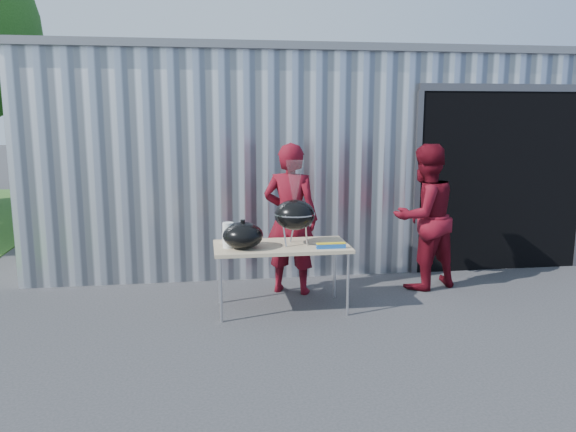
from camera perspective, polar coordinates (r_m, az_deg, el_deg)
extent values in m
plane|color=#303032|center=(6.06, -0.19, -10.85)|extent=(80.00, 80.00, 0.00)
cube|color=silver|center=(10.45, 0.43, 6.45)|extent=(8.00, 6.00, 3.00)
cube|color=slate|center=(10.46, 0.44, 14.95)|extent=(8.20, 6.20, 0.10)
cube|color=black|center=(8.93, 19.06, 3.66)|extent=(2.40, 1.20, 2.50)
cube|color=#4C4C51|center=(8.39, 21.40, 12.05)|extent=(2.52, 0.08, 0.10)
cube|color=tan|center=(6.28, -0.67, -3.12)|extent=(1.50, 0.75, 0.04)
cylinder|color=silver|center=(6.03, -6.82, -7.48)|extent=(0.03, 0.03, 0.71)
cylinder|color=silver|center=(6.21, 6.10, -6.92)|extent=(0.03, 0.03, 0.71)
cylinder|color=silver|center=(6.63, -6.99, -5.84)|extent=(0.03, 0.03, 0.71)
cylinder|color=silver|center=(6.80, 4.76, -5.39)|extent=(0.03, 0.03, 0.71)
ellipsoid|color=black|center=(6.21, 0.67, 0.13)|extent=(0.45, 0.45, 0.34)
cylinder|color=silver|center=(6.21, 0.67, 0.24)|extent=(0.46, 0.46, 0.02)
cylinder|color=silver|center=(6.21, 0.68, 0.36)|extent=(0.43, 0.43, 0.01)
cylinder|color=silver|center=(6.39, 0.47, -1.61)|extent=(0.02, 0.02, 0.24)
cylinder|color=silver|center=(6.17, -0.34, -2.03)|extent=(0.02, 0.02, 0.24)
cylinder|color=silver|center=(6.21, 1.88, -1.96)|extent=(0.02, 0.02, 0.24)
cylinder|color=#BF5C44|center=(6.19, -0.56, 0.46)|extent=(0.02, 0.14, 0.02)
cylinder|color=#BF5C44|center=(6.19, -0.15, 0.47)|extent=(0.02, 0.14, 0.02)
cylinder|color=#BF5C44|center=(6.20, 0.27, 0.48)|extent=(0.02, 0.14, 0.02)
cylinder|color=#BF5C44|center=(6.21, 0.68, 0.49)|extent=(0.02, 0.14, 0.02)
cylinder|color=#BF5C44|center=(6.21, 1.08, 0.50)|extent=(0.02, 0.14, 0.02)
cylinder|color=#BF5C44|center=(6.22, 1.49, 0.51)|extent=(0.02, 0.14, 0.02)
cylinder|color=#BF5C44|center=(6.23, 1.90, 0.52)|extent=(0.02, 0.14, 0.02)
cone|color=silver|center=(6.17, 0.68, 3.11)|extent=(0.20, 0.20, 0.55)
ellipsoid|color=black|center=(6.11, -4.60, -1.98)|extent=(0.44, 0.44, 0.29)
cylinder|color=black|center=(6.08, -4.63, -0.52)|extent=(0.05, 0.05, 0.03)
cylinder|color=white|center=(6.15, -6.09, -1.95)|extent=(0.12, 0.12, 0.28)
cube|color=white|center=(6.43, -5.81, -2.22)|extent=(0.20, 0.15, 0.10)
cube|color=#1952A6|center=(6.12, 4.39, -3.07)|extent=(0.32, 0.05, 0.05)
cube|color=yellow|center=(6.11, 4.39, -2.79)|extent=(0.32, 0.05, 0.01)
imported|color=#5F0A16|center=(6.86, 0.26, -0.29)|extent=(0.80, 0.67, 1.86)
imported|color=#5F0A16|center=(7.28, 13.67, -0.09)|extent=(1.07, 0.95, 1.83)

